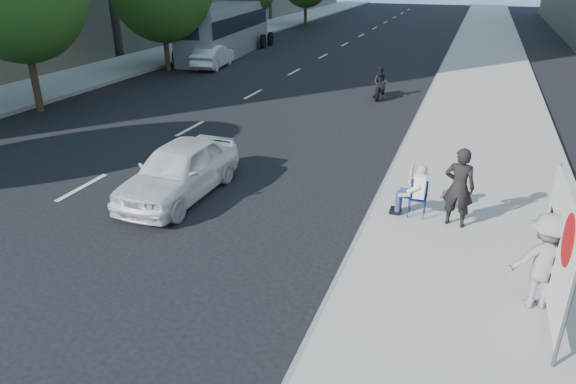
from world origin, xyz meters
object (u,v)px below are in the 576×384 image
at_px(jogger, 543,262).
at_px(protest_banner, 558,247).
at_px(white_sedan_near, 179,170).
at_px(white_sedan_mid, 213,56).
at_px(motorcycle, 380,84).
at_px(pedestrian_woman, 459,187).
at_px(bus, 226,30).
at_px(seated_protester, 414,187).

xyz_separation_m(jogger, protest_banner, (0.15, -0.09, 0.36)).
relative_size(white_sedan_near, white_sedan_mid, 1.07).
xyz_separation_m(white_sedan_near, motorcycle, (2.97, 12.86, -0.10)).
bearing_deg(white_sedan_mid, protest_banner, 122.53).
xyz_separation_m(pedestrian_woman, bus, (-16.44, 21.55, 0.54)).
bearing_deg(bus, motorcycle, -43.31).
relative_size(seated_protester, bus, 0.11).
bearing_deg(seated_protester, pedestrian_woman, -10.90).
bearing_deg(pedestrian_woman, white_sedan_near, 11.27).
height_order(seated_protester, motorcycle, seated_protester).
height_order(seated_protester, white_sedan_mid, seated_protester).
height_order(white_sedan_near, motorcycle, white_sedan_near).
bearing_deg(white_sedan_near, jogger, -14.09).
relative_size(pedestrian_woman, white_sedan_mid, 0.46).
height_order(seated_protester, protest_banner, protest_banner).
xyz_separation_m(white_sedan_near, bus, (-9.40, 22.00, 0.90)).
relative_size(white_sedan_near, motorcycle, 2.12).
xyz_separation_m(seated_protester, white_sedan_near, (-6.04, -0.64, -0.14)).
height_order(protest_banner, motorcycle, protest_banner).
relative_size(pedestrian_woman, protest_banner, 0.62).
bearing_deg(motorcycle, white_sedan_mid, 156.20).
xyz_separation_m(pedestrian_woman, white_sedan_near, (-7.04, -0.45, -0.36)).
height_order(white_sedan_mid, bus, bus).
xyz_separation_m(motorcycle, bus, (-12.37, 9.13, 1.00)).
bearing_deg(bus, jogger, -60.37).
height_order(jogger, bus, bus).
distance_m(protest_banner, white_sedan_near, 9.07).
height_order(white_sedan_near, white_sedan_mid, white_sedan_near).
bearing_deg(white_sedan_near, white_sedan_mid, 115.84).
bearing_deg(bus, seated_protester, -61.00).
bearing_deg(seated_protester, white_sedan_near, -173.96).
relative_size(white_sedan_mid, motorcycle, 1.99).
height_order(pedestrian_woman, bus, bus).
xyz_separation_m(protest_banner, white_sedan_near, (-8.72, 2.39, -0.66)).
distance_m(jogger, white_sedan_near, 8.88).
bearing_deg(white_sedan_mid, motorcycle, 150.62).
height_order(white_sedan_near, bus, bus).
bearing_deg(jogger, white_sedan_near, -28.50).
height_order(jogger, pedestrian_woman, pedestrian_woman).
distance_m(white_sedan_mid, motorcycle, 11.75).
distance_m(seated_protester, jogger, 3.89).
height_order(pedestrian_woman, motorcycle, pedestrian_woman).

